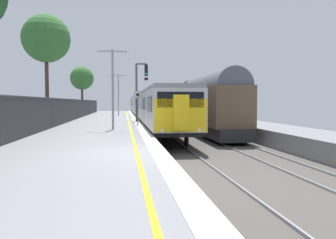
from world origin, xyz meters
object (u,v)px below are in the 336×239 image
object	(u,v)px
freight_train_adjacent_track	(181,102)
platform_lamp_far	(118,91)
signal_gantry	(140,85)
speed_limit_sign	(138,103)
background_tree_centre	(82,79)
commuter_train_at_platform	(145,105)
background_tree_left	(46,40)
platform_lamp_mid	(113,82)

from	to	relation	value
freight_train_adjacent_track	platform_lamp_far	world-z (taller)	platform_lamp_far
signal_gantry	speed_limit_sign	bearing A→B (deg)	-94.26
background_tree_centre	commuter_train_at_platform	bearing A→B (deg)	-21.53
freight_train_adjacent_track	background_tree_centre	distance (m)	16.14
freight_train_adjacent_track	background_tree_left	bearing A→B (deg)	-138.65
background_tree_centre	background_tree_left	bearing A→B (deg)	-91.30
signal_gantry	speed_limit_sign	distance (m)	5.20
platform_lamp_far	commuter_train_at_platform	bearing A→B (deg)	32.10
freight_train_adjacent_track	platform_lamp_mid	size ratio (longest dim) A/B	8.53
platform_lamp_far	background_tree_left	xyz separation A→B (m)	(-5.62, -15.35, 3.63)
speed_limit_sign	platform_lamp_mid	xyz separation A→B (m)	(-1.68, -3.60, 1.32)
speed_limit_sign	background_tree_left	size ratio (longest dim) A/B	0.29
platform_lamp_far	signal_gantry	bearing A→B (deg)	-82.00
freight_train_adjacent_track	platform_lamp_far	distance (m)	8.55
platform_lamp_far	platform_lamp_mid	bearing A→B (deg)	-90.00
commuter_train_at_platform	background_tree_left	world-z (taller)	background_tree_left
platform_lamp_mid	background_tree_centre	distance (m)	29.28
freight_train_adjacent_track	background_tree_left	world-z (taller)	background_tree_left
commuter_train_at_platform	platform_lamp_far	world-z (taller)	platform_lamp_far
speed_limit_sign	commuter_train_at_platform	bearing A→B (deg)	85.14
platform_lamp_mid	background_tree_left	xyz separation A→B (m)	(-5.62, 7.77, 3.81)
speed_limit_sign	platform_lamp_mid	world-z (taller)	platform_lamp_mid
signal_gantry	background_tree_left	xyz separation A→B (m)	(-7.67, -0.79, 3.59)
platform_lamp_far	background_tree_centre	size ratio (longest dim) A/B	0.77
speed_limit_sign	background_tree_left	world-z (taller)	background_tree_left
platform_lamp_mid	background_tree_left	distance (m)	10.32
speed_limit_sign	background_tree_centre	world-z (taller)	background_tree_centre
signal_gantry	background_tree_left	bearing A→B (deg)	-174.10
speed_limit_sign	background_tree_centre	size ratio (longest dim) A/B	0.37
freight_train_adjacent_track	platform_lamp_mid	bearing A→B (deg)	-111.27
platform_lamp_mid	background_tree_left	bearing A→B (deg)	125.90
freight_train_adjacent_track	background_tree_left	distance (m)	18.24
speed_limit_sign	background_tree_left	xyz separation A→B (m)	(-7.30, 4.16, 5.13)
signal_gantry	platform_lamp_mid	xyz separation A→B (m)	(-2.05, -8.56, -0.22)
commuter_train_at_platform	platform_lamp_mid	size ratio (longest dim) A/B	12.19
speed_limit_sign	platform_lamp_far	xyz separation A→B (m)	(-1.68, 19.51, 1.50)
freight_train_adjacent_track	signal_gantry	size ratio (longest dim) A/B	8.25
platform_lamp_mid	background_tree_centre	world-z (taller)	background_tree_centre
speed_limit_sign	platform_lamp_mid	bearing A→B (deg)	-114.95
signal_gantry	background_tree_left	size ratio (longest dim) A/B	0.57
commuter_train_at_platform	speed_limit_sign	world-z (taller)	commuter_train_at_platform
platform_lamp_mid	commuter_train_at_platform	bearing A→B (deg)	82.08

